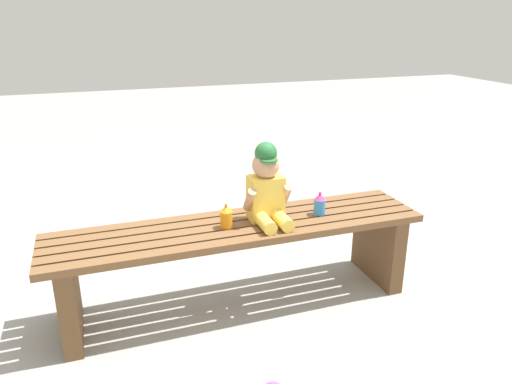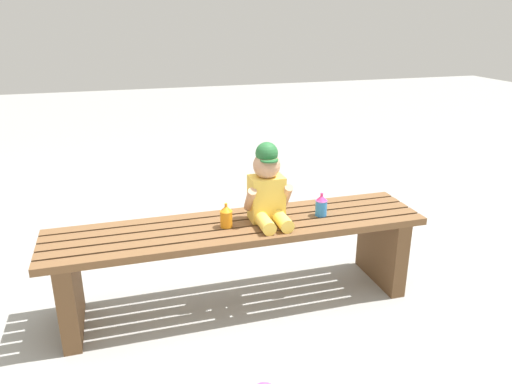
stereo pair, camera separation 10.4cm
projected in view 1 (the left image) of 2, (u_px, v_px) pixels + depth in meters
name	position (u px, v px, depth m)	size (l,w,h in m)	color
ground_plane	(240.00, 302.00, 2.59)	(16.00, 16.00, 0.00)	#999993
park_bench	(239.00, 249.00, 2.49)	(1.89, 0.42, 0.45)	brown
child_figure	(267.00, 188.00, 2.43)	(0.23, 0.27, 0.40)	#F2C64C
sippy_cup_left	(226.00, 216.00, 2.38)	(0.06, 0.06, 0.12)	orange
sippy_cup_right	(320.00, 204.00, 2.54)	(0.06, 0.06, 0.12)	#338CE5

